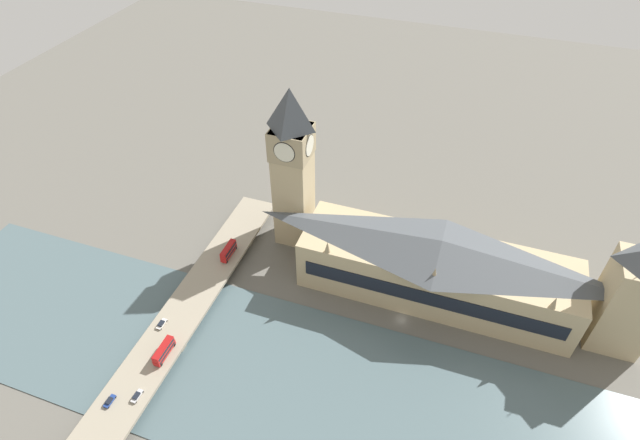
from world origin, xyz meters
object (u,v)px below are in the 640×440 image
Objects in this scene: parliament_hall at (436,268)px; clock_tower at (293,165)px; road_bridge at (166,338)px; car_northbound_lead at (110,401)px; double_decker_bus_lead at (228,251)px; victoria_tower at (632,296)px; double_decker_bus_mid at (164,351)px; car_southbound_mid at (162,324)px; car_northbound_tail at (137,396)px.

parliament_hall is 1.44× the size of clock_tower.
clock_tower is at bearing -18.75° from road_bridge.
parliament_hall is at bearing -47.00° from car_northbound_lead.
double_decker_bus_lead is (43.39, -2.99, 3.56)m from road_bridge.
victoria_tower reaches higher than car_northbound_lead.
double_decker_bus_lead is (-11.52, 81.95, -6.97)m from parliament_hall.
double_decker_bus_mid is 2.28× the size of car_northbound_lead.
victoria_tower reaches higher than parliament_hall.
parliament_hall is 83.05m from double_decker_bus_lead.
car_southbound_mid is at bearing 169.99° from double_decker_bus_lead.
parliament_hall is at bearing -57.12° from road_bridge.
double_decker_bus_mid reaches higher than car_southbound_mid.
double_decker_bus_mid is 13.19m from car_southbound_mid.
car_northbound_tail is (-16.40, -0.09, -1.87)m from double_decker_bus_mid.
car_northbound_tail reaches higher than car_southbound_mid.
road_bridge is 33.50× the size of car_southbound_mid.
double_decker_bus_mid is 2.13× the size of car_southbound_mid.
double_decker_bus_mid reaches higher than road_bridge.
car_northbound_lead is (-82.08, 88.02, -8.97)m from parliament_hall.
car_northbound_tail is (-77.77, 80.90, -8.97)m from parliament_hall.
parliament_hall is 101.69m from road_bridge.
car_southbound_mid is (26.77, 8.03, -0.01)m from car_northbound_tail.
car_northbound_lead is at bearing 121.17° from car_northbound_tail.
parliament_hall reaches higher than car_southbound_mid.
victoria_tower is 165.24m from car_northbound_tail.
car_northbound_lead is (-20.71, 7.02, -1.87)m from double_decker_bus_mid.
victoria_tower is 10.58× the size of car_northbound_tail.
clock_tower is 79.26m from road_bridge.
parliament_hall is at bearing 90.05° from victoria_tower.
double_decker_bus_lead is (-11.57, 145.73, -15.79)m from victoria_tower.
car_northbound_lead is at bearing 118.42° from victoria_tower.
victoria_tower reaches higher than double_decker_bus_mid.
parliament_hall is 101.86m from double_decker_bus_mid.
car_northbound_tail reaches higher than car_northbound_lead.
car_southbound_mid is (3.91, 3.98, 1.54)m from road_bridge.
double_decker_bus_lead is 2.26× the size of car_northbound_lead.
double_decker_bus_mid is at bearing 112.99° from victoria_tower.
parliament_hall reaches higher than double_decker_bus_lead.
road_bridge is (-54.96, 148.73, -19.34)m from victoria_tower.
double_decker_bus_mid is at bearing 0.33° from car_northbound_tail.
car_northbound_lead is (-94.68, 25.98, -33.09)m from clock_tower.
parliament_hall is 64.39m from victoria_tower.
clock_tower reaches higher than road_bridge.
car_northbound_lead is 0.95× the size of car_northbound_tail.
road_bridge is 15.86× the size of double_decker_bus_lead.
clock_tower is at bearing -14.37° from double_decker_bus_mid.
road_bridge is 35.79× the size of car_northbound_lead.
car_southbound_mid is at bearing 119.83° from parliament_hall.
clock_tower reaches higher than double_decker_bus_mid.
double_decker_bus_mid is at bearing -178.89° from double_decker_bus_lead.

